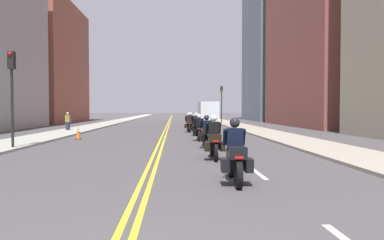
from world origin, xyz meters
name	(u,v)px	position (x,y,z in m)	size (l,w,h in m)	color
ground_plane	(169,122)	(0.00, 48.00, 0.00)	(264.00, 264.00, 0.00)	#464244
sidewalk_left	(114,122)	(-7.83, 48.00, 0.06)	(2.97, 144.00, 0.12)	#9E9F93
sidewalk_right	(223,122)	(7.83, 48.00, 0.06)	(2.97, 144.00, 0.12)	gray
centreline_yellow_inner	(168,122)	(-0.12, 48.00, 0.00)	(0.12, 132.00, 0.01)	yellow
centreline_yellow_outer	(170,122)	(0.12, 48.00, 0.00)	(0.12, 132.00, 0.01)	yellow
lane_dashes_white	(201,130)	(3.17, 29.00, 0.00)	(0.14, 56.40, 0.01)	silver
building_left_2	(50,63)	(-16.74, 48.18, 8.36)	(6.75, 17.07, 16.72)	#98503E
building_right_2	(276,30)	(17.73, 55.46, 15.16)	(8.73, 14.24, 30.31)	slate
motorcycle_0	(235,157)	(2.26, 6.43, 0.66)	(0.78, 2.13, 1.66)	black
motorcycle_1	(214,141)	(2.21, 10.72, 0.68)	(0.76, 2.11, 1.67)	black
motorcycle_2	(207,134)	(2.33, 14.81, 0.66)	(0.78, 2.19, 1.59)	black
motorcycle_3	(199,130)	(2.22, 18.62, 0.64)	(0.78, 2.22, 1.59)	black
motorcycle_4	(196,126)	(2.30, 22.55, 0.67)	(0.77, 2.28, 1.63)	black
motorcycle_5	(189,124)	(1.93, 26.54, 0.64)	(0.77, 2.27, 1.60)	black
motorcycle_6	(191,123)	(2.29, 30.06, 0.64)	(0.77, 2.10, 1.57)	black
traffic_cone_0	(78,133)	(-5.28, 19.85, 0.40)	(0.37, 0.37, 0.81)	black
traffic_light_near	(12,82)	(-6.74, 14.23, 3.15)	(0.28, 0.38, 4.52)	black
traffic_light_far	(222,98)	(6.74, 41.76, 3.30)	(0.28, 0.38, 4.81)	black
pedestrian_1	(68,121)	(-8.27, 27.74, 0.84)	(0.51, 0.31, 1.64)	#292B35
parked_truck	(208,114)	(4.94, 41.58, 1.27)	(2.20, 6.50, 2.80)	beige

